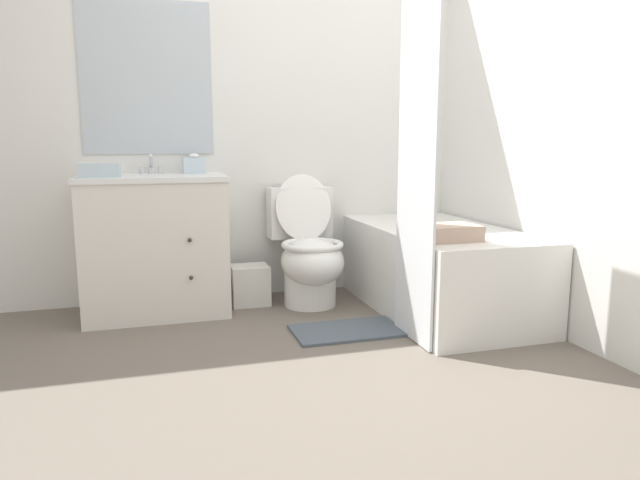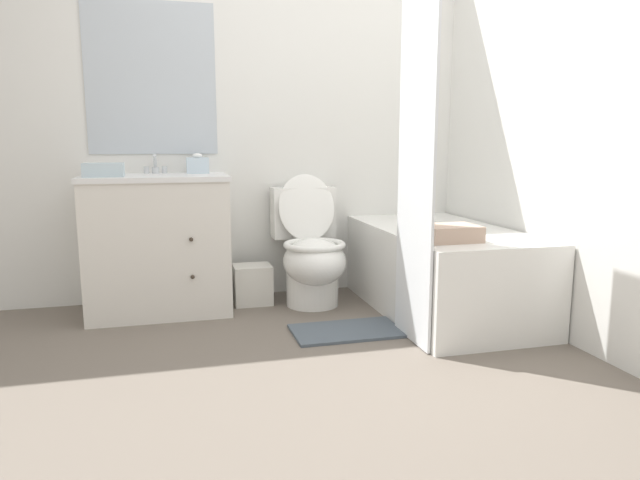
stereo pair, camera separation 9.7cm
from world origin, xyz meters
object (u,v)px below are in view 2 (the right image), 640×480
Objects in this scene: hand_towel_folded at (104,170)px; bath_towel_folded at (450,233)px; bathtub at (441,270)px; sink_faucet at (155,168)px; tissue_box at (198,165)px; wastebasket at (253,284)px; bath_mat at (347,331)px; vanity_cabinet at (158,243)px; toilet at (311,253)px.

hand_towel_folded is 1.95m from bath_towel_folded.
sink_faucet is at bearing 159.33° from bathtub.
bathtub is at bearing -20.67° from sink_faucet.
wastebasket is at bearing -20.02° from tissue_box.
tissue_box reaches higher than bath_mat.
sink_faucet is at bearing 164.22° from wastebasket.
bath_mat is at bearing -41.24° from sink_faucet.
vanity_cabinet is 0.48m from sink_faucet.
tissue_box is (-0.32, 0.11, 0.76)m from wastebasket.
vanity_cabinet is at bearing -90.00° from sink_faucet.
bath_towel_folded is at bearing -19.93° from bath_mat.
tissue_box is at bearing 157.57° from bathtub.
toilet is 0.91m from tissue_box.
sink_faucet is 0.17× the size of toilet.
wastebasket is 1.36m from bath_towel_folded.
bath_mat is (0.99, -0.68, -0.42)m from vanity_cabinet.
bath_mat is at bearing -34.57° from vanity_cabinet.
sink_faucet is 0.50× the size of bath_towel_folded.
wastebasket is 0.84m from tissue_box.
hand_towel_folded is (-0.28, -0.30, 0.00)m from sink_faucet.
vanity_cabinet is 1.02× the size of toilet.
bath_towel_folded is at bearing -23.07° from hand_towel_folded.
vanity_cabinet is 0.65m from wastebasket.
toilet is 1.33m from hand_towel_folded.
sink_faucet is 0.26m from tissue_box.
bath_towel_folded reaches higher than bathtub.
sink_faucet is 0.40m from hand_towel_folded.
hand_towel_folded reaches higher than bath_mat.
hand_towel_folded is 0.36× the size of bath_mat.
toilet reaches higher than bath_towel_folded.
vanity_cabinet reaches higher than bath_mat.
toilet is at bearing -15.50° from sink_faucet.
toilet is 0.59× the size of bathtub.
sink_faucet reaches higher than wastebasket.
toilet is at bearing 125.26° from bath_towel_folded.
toilet reaches higher than wastebasket.
tissue_box is at bearing 25.05° from hand_towel_folded.
sink_faucet is 0.65× the size of hand_towel_folded.
sink_faucet is at bearing 46.98° from hand_towel_folded.
bathtub is 2.07m from hand_towel_folded.
bathtub is 6.53× the size of hand_towel_folded.
bathtub is 1.20m from wastebasket.
bath_mat is at bearing -160.72° from bathtub.
tissue_box reaches higher than hand_towel_folded.
wastebasket is 1.16× the size of hand_towel_folded.
toilet is at bearing -15.06° from wastebasket.
tissue_box is at bearing -10.31° from sink_faucet.
hand_towel_folded is (-0.53, -0.25, -0.01)m from tissue_box.
vanity_cabinet is 0.55m from tissue_box.
sink_faucet is 0.56× the size of wastebasket.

